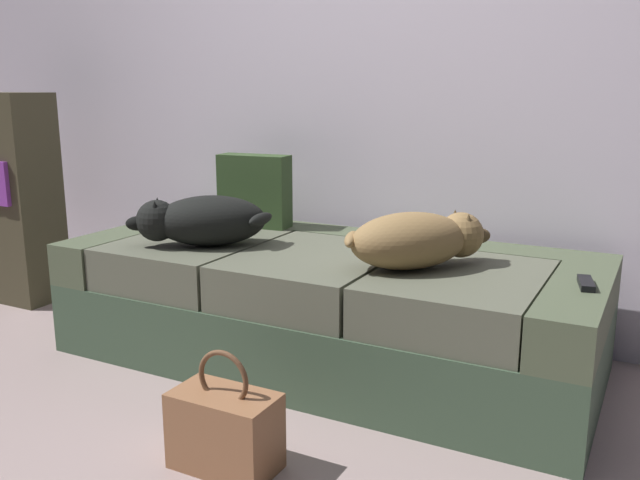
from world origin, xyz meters
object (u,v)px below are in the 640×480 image
Objects in this scene: dog_tan at (418,239)px; dog_dark at (201,220)px; tv_remote at (586,283)px; handbag at (225,429)px; bookshelf at (7,197)px; couch at (326,305)px; throw_pillow at (255,191)px.

dog_dark is at bearing -174.68° from dog_tan.
handbag is (-0.89, -0.82, -0.36)m from tv_remote.
couch is at bearing 0.33° from bookshelf.
dog_dark is 1.07× the size of dog_tan.
dog_tan is 1.01m from throw_pillow.
tv_remote is 1.27m from handbag.
dog_dark reaches higher than handbag.
dog_dark reaches higher than tv_remote.
throw_pillow is at bearing 152.69° from couch.
dog_tan reaches higher than couch.
throw_pillow is at bearing 118.78° from handbag.
throw_pillow is 0.31× the size of bookshelf.
tv_remote is 0.44× the size of throw_pillow.
dog_tan is 1.56× the size of throw_pillow.
bookshelf is (-2.92, 0.05, 0.06)m from tv_remote.
bookshelf reaches higher than handbag.
handbag is at bearing -111.46° from dog_tan.
throw_pillow reaches higher than couch.
throw_pillow is at bearing 93.13° from dog_dark.
tv_remote is 1.57m from throw_pillow.
couch is at bearing -27.31° from throw_pillow.
dog_tan is (0.92, 0.09, -0.00)m from dog_dark.
bookshelf is (-2.34, 0.08, -0.03)m from dog_tan.
throw_pillow is (-0.94, 0.36, 0.06)m from dog_tan.
dog_dark reaches higher than couch.
bookshelf reaches higher than couch.
dog_dark is 1.50× the size of handbag.
handbag is (0.11, -0.88, -0.11)m from couch.
bookshelf is (-2.03, 0.87, 0.43)m from handbag.
bookshelf is at bearing 178.06° from dog_tan.
couch is 3.84× the size of dog_dark.
couch is at bearing 168.01° from dog_tan.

